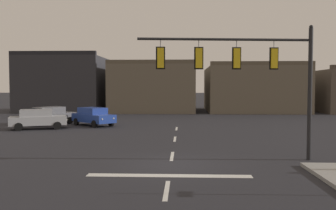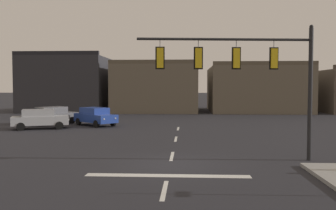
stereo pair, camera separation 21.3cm
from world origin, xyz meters
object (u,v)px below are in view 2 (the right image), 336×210
(signal_mast_near_side, at_px, (249,67))
(car_lot_farside, at_px, (40,118))
(car_lot_nearside, at_px, (95,116))
(car_lot_middle, at_px, (53,115))

(signal_mast_near_side, bearing_deg, car_lot_farside, 140.68)
(car_lot_nearside, bearing_deg, signal_mast_near_side, -53.58)
(car_lot_middle, relative_size, car_lot_farside, 0.96)
(signal_mast_near_side, height_order, car_lot_nearside, signal_mast_near_side)
(signal_mast_near_side, xyz_separation_m, car_lot_farside, (-14.88, 12.19, -3.50))
(signal_mast_near_side, bearing_deg, car_lot_nearside, 126.42)
(car_lot_middle, bearing_deg, car_lot_nearside, -13.59)
(car_lot_nearside, xyz_separation_m, car_lot_farside, (-3.90, -2.70, 0.00))
(signal_mast_near_side, bearing_deg, car_lot_middle, 133.71)
(signal_mast_near_side, relative_size, car_lot_middle, 1.77)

